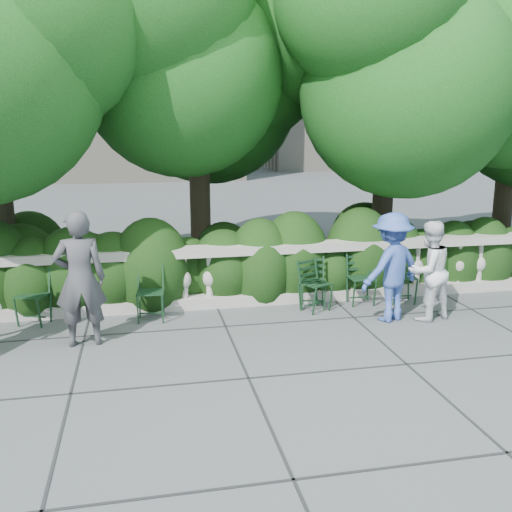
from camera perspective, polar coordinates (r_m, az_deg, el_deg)
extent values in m
plane|color=#484B4F|center=(7.82, 1.49, -8.79)|extent=(90.00, 90.00, 0.00)
cube|color=#9E998E|center=(9.45, -0.98, -4.32)|extent=(12.00, 0.32, 0.18)
cube|color=#9E998E|center=(9.23, -1.00, 0.67)|extent=(12.00, 0.36, 0.14)
cylinder|color=#3F3023|center=(10.83, -24.02, 3.90)|extent=(0.40, 0.40, 2.80)
cylinder|color=#3F3023|center=(11.19, -5.64, 6.76)|extent=(0.40, 0.40, 3.40)
ellipsoid|color=#103A11|center=(10.73, -5.67, 21.17)|extent=(6.24, 6.24, 4.68)
cylinder|color=#3F3023|center=(11.45, 12.56, 5.65)|extent=(0.40, 0.40, 3.00)
ellipsoid|color=#103A11|center=(11.00, 14.22, 17.92)|extent=(5.52, 5.52, 4.14)
cylinder|color=#3F3023|center=(13.39, 23.49, 5.04)|extent=(0.40, 0.40, 2.60)
imported|color=#403F44|center=(7.87, -17.19, -2.20)|extent=(0.70, 0.49, 1.83)
imported|color=white|center=(8.96, 16.89, -1.42)|extent=(0.86, 0.75, 1.52)
imported|color=#3955AB|center=(8.75, 13.38, -1.10)|extent=(1.22, 0.97, 1.65)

